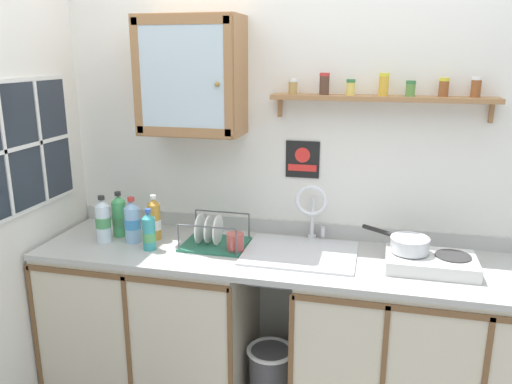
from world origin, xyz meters
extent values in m
cube|color=silver|center=(0.00, 0.69, 1.29)|extent=(3.28, 0.05, 2.58)
cube|color=black|center=(-0.78, 0.39, 0.04)|extent=(1.06, 0.56, 0.08)
cube|color=beige|center=(-0.78, 0.36, 0.50)|extent=(1.08, 0.62, 0.83)
cube|color=brown|center=(-0.78, 0.05, 0.87)|extent=(1.08, 0.01, 0.03)
cube|color=brown|center=(-1.32, 0.05, 0.50)|extent=(0.02, 0.01, 0.77)
cube|color=brown|center=(-0.78, 0.05, 0.50)|extent=(0.02, 0.01, 0.77)
cube|color=brown|center=(-0.24, 0.05, 0.50)|extent=(0.02, 0.01, 0.77)
cube|color=beige|center=(0.69, 0.36, 0.50)|extent=(1.26, 0.62, 0.83)
cube|color=brown|center=(0.69, 0.05, 0.87)|extent=(1.26, 0.01, 0.03)
cube|color=brown|center=(0.06, 0.05, 0.50)|extent=(0.02, 0.01, 0.77)
cube|color=brown|center=(0.48, 0.05, 0.50)|extent=(0.02, 0.01, 0.77)
cube|color=#B2B2AD|center=(0.00, 0.36, 0.93)|extent=(2.64, 0.65, 0.03)
cube|color=#B2B2AD|center=(0.00, 0.66, 0.98)|extent=(2.64, 0.02, 0.08)
cube|color=silver|center=(0.04, 0.38, 0.95)|extent=(0.56, 0.43, 0.01)
cube|color=slate|center=(0.04, 0.38, 0.83)|extent=(0.48, 0.36, 0.01)
cube|color=slate|center=(0.04, 0.56, 0.89)|extent=(0.48, 0.01, 0.11)
cube|color=slate|center=(0.04, 0.20, 0.89)|extent=(0.48, 0.01, 0.11)
cylinder|color=#4C4C51|center=(0.04, 0.38, 0.83)|extent=(0.04, 0.04, 0.01)
cylinder|color=silver|center=(0.07, 0.62, 0.95)|extent=(0.05, 0.05, 0.02)
cylinder|color=silver|center=(0.07, 0.62, 1.07)|extent=(0.02, 0.02, 0.22)
torus|color=silver|center=(0.07, 0.54, 1.18)|extent=(0.17, 0.02, 0.17)
cylinder|color=silver|center=(0.13, 0.62, 0.99)|extent=(0.02, 0.02, 0.05)
cube|color=silver|center=(0.67, 0.35, 0.97)|extent=(0.41, 0.27, 0.06)
cylinder|color=#2D2D2D|center=(0.57, 0.37, 1.01)|extent=(0.17, 0.17, 0.01)
cylinder|color=#2D2D2D|center=(0.77, 0.37, 1.01)|extent=(0.17, 0.17, 0.01)
cylinder|color=black|center=(0.57, 0.23, 0.97)|extent=(0.03, 0.02, 0.03)
cylinder|color=black|center=(0.77, 0.23, 0.97)|extent=(0.03, 0.02, 0.03)
cylinder|color=silver|center=(0.57, 0.37, 1.05)|extent=(0.18, 0.18, 0.07)
torus|color=silver|center=(0.57, 0.37, 1.08)|extent=(0.19, 0.19, 0.01)
cylinder|color=black|center=(0.42, 0.47, 1.07)|extent=(0.16, 0.13, 0.02)
cylinder|color=#4CB266|center=(-0.98, 0.42, 1.04)|extent=(0.08, 0.08, 0.20)
cone|color=#4CB266|center=(-0.98, 0.42, 1.16)|extent=(0.07, 0.07, 0.03)
cylinder|color=#262626|center=(-0.98, 0.42, 1.18)|extent=(0.03, 0.03, 0.02)
cylinder|color=#4C9959|center=(-0.98, 0.42, 1.02)|extent=(0.08, 0.08, 0.06)
cylinder|color=gold|center=(-0.77, 0.41, 1.04)|extent=(0.07, 0.07, 0.20)
cone|color=gold|center=(-0.77, 0.41, 1.15)|extent=(0.07, 0.07, 0.03)
cylinder|color=white|center=(-0.77, 0.41, 1.18)|extent=(0.03, 0.03, 0.02)
cylinder|color=white|center=(-0.77, 0.41, 1.03)|extent=(0.07, 0.07, 0.06)
cylinder|color=#8CB7E0|center=(-0.86, 0.34, 1.04)|extent=(0.08, 0.08, 0.19)
cone|color=#8CB7E0|center=(-0.86, 0.34, 1.15)|extent=(0.08, 0.08, 0.04)
cylinder|color=red|center=(-0.86, 0.34, 1.18)|extent=(0.04, 0.04, 0.02)
cylinder|color=#3F8CCC|center=(-0.86, 0.34, 1.05)|extent=(0.09, 0.09, 0.05)
cylinder|color=teal|center=(-0.73, 0.26, 1.03)|extent=(0.07, 0.07, 0.17)
cone|color=teal|center=(-0.73, 0.26, 1.13)|extent=(0.06, 0.06, 0.03)
cylinder|color=#2D59B2|center=(-0.73, 0.26, 1.15)|extent=(0.03, 0.03, 0.02)
cylinder|color=#4C9959|center=(-0.73, 0.26, 1.01)|extent=(0.07, 0.07, 0.05)
cylinder|color=silver|center=(-1.02, 0.31, 1.04)|extent=(0.08, 0.08, 0.20)
cone|color=silver|center=(-1.02, 0.31, 1.16)|extent=(0.07, 0.07, 0.04)
cylinder|color=#262626|center=(-1.02, 0.31, 1.19)|extent=(0.04, 0.04, 0.02)
cylinder|color=#4C9959|center=(-1.02, 0.31, 1.05)|extent=(0.08, 0.08, 0.06)
cube|color=#26664C|center=(-0.42, 0.40, 0.95)|extent=(0.33, 0.28, 0.01)
cylinder|color=#4C4F54|center=(-0.57, 0.27, 1.02)|extent=(0.01, 0.01, 0.13)
cylinder|color=#4C4F54|center=(-0.26, 0.27, 1.02)|extent=(0.01, 0.01, 0.13)
cylinder|color=#4C4F54|center=(-0.57, 0.53, 1.02)|extent=(0.01, 0.01, 0.13)
cylinder|color=#4C4F54|center=(-0.26, 0.53, 1.02)|extent=(0.01, 0.01, 0.13)
cylinder|color=#4C4F54|center=(-0.42, 0.27, 1.09)|extent=(0.31, 0.01, 0.01)
cylinder|color=#4C4F54|center=(-0.42, 0.53, 1.09)|extent=(0.31, 0.01, 0.01)
cylinder|color=white|center=(-0.50, 0.40, 1.03)|extent=(0.01, 0.16, 0.16)
cylinder|color=white|center=(-0.45, 0.40, 1.03)|extent=(0.01, 0.15, 0.15)
cylinder|color=white|center=(-0.40, 0.40, 1.03)|extent=(0.01, 0.16, 0.16)
cylinder|color=#B24C47|center=(-0.29, 0.34, 0.99)|extent=(0.09, 0.09, 0.10)
torus|color=#B24C47|center=(-0.29, 0.29, 1.00)|extent=(0.02, 0.07, 0.07)
cube|color=#996B42|center=(-0.57, 0.53, 1.81)|extent=(0.54, 0.27, 0.60)
cube|color=silver|center=(-0.57, 0.40, 1.81)|extent=(0.44, 0.01, 0.50)
cube|color=#996B42|center=(-0.81, 0.39, 1.81)|extent=(0.04, 0.01, 0.57)
cube|color=#996B42|center=(-0.33, 0.39, 1.81)|extent=(0.04, 0.01, 0.57)
cube|color=#996B42|center=(-0.57, 0.39, 2.09)|extent=(0.50, 0.01, 0.05)
cube|color=#996B42|center=(-0.57, 0.39, 1.54)|extent=(0.50, 0.01, 0.05)
sphere|color=olive|center=(-0.38, 0.38, 1.78)|extent=(0.02, 0.02, 0.02)
cube|color=#996B42|center=(0.39, 0.60, 1.71)|extent=(1.10, 0.14, 0.02)
cube|color=#996B42|center=(-0.12, 0.65, 1.65)|extent=(0.02, 0.03, 0.10)
cube|color=#996B42|center=(0.91, 0.65, 1.65)|extent=(0.02, 0.03, 0.10)
cylinder|color=tan|center=(-0.05, 0.60, 1.76)|extent=(0.05, 0.05, 0.06)
cylinder|color=white|center=(-0.05, 0.60, 1.80)|extent=(0.05, 0.05, 0.02)
cylinder|color=#4C3326|center=(0.11, 0.59, 1.77)|extent=(0.05, 0.05, 0.09)
cylinder|color=red|center=(0.11, 0.59, 1.83)|extent=(0.05, 0.05, 0.02)
cylinder|color=#E0C659|center=(0.24, 0.60, 1.76)|extent=(0.04, 0.04, 0.06)
cylinder|color=#33723F|center=(0.24, 0.60, 1.80)|extent=(0.04, 0.04, 0.02)
cylinder|color=gold|center=(0.40, 0.59, 1.77)|extent=(0.05, 0.05, 0.09)
cylinder|color=yellow|center=(0.40, 0.59, 1.83)|extent=(0.05, 0.05, 0.02)
cylinder|color=#598C3F|center=(0.53, 0.59, 1.76)|extent=(0.04, 0.04, 0.06)
cylinder|color=#33723F|center=(0.53, 0.59, 1.79)|extent=(0.05, 0.05, 0.02)
cylinder|color=brown|center=(0.68, 0.61, 1.76)|extent=(0.05, 0.05, 0.07)
cylinder|color=yellow|center=(0.68, 0.61, 1.81)|extent=(0.05, 0.05, 0.02)
cylinder|color=brown|center=(0.82, 0.61, 1.77)|extent=(0.05, 0.05, 0.08)
cylinder|color=white|center=(0.82, 0.61, 1.81)|extent=(0.05, 0.05, 0.02)
cube|color=black|center=(0.00, 0.67, 1.37)|extent=(0.18, 0.01, 0.20)
cube|color=red|center=(0.00, 0.66, 1.33)|extent=(0.15, 0.00, 0.04)
cylinder|color=red|center=(0.00, 0.66, 1.40)|extent=(0.08, 0.00, 0.08)
cube|color=#262D38|center=(-1.33, 0.14, 1.48)|extent=(0.01, 0.75, 0.63)
cube|color=white|center=(-1.34, 0.14, 1.48)|extent=(0.02, 0.80, 0.67)
cube|color=white|center=(-1.32, 0.01, 1.48)|extent=(0.01, 0.02, 0.63)
cube|color=white|center=(-1.32, 0.27, 1.48)|extent=(0.01, 0.02, 0.63)
cube|color=white|center=(-1.32, 0.14, 1.48)|extent=(0.01, 0.75, 0.02)
torus|color=white|center=(-0.09, 0.29, 0.42)|extent=(0.25, 0.25, 0.02)
camera|label=1|loc=(0.40, -2.02, 1.93)|focal=35.78mm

